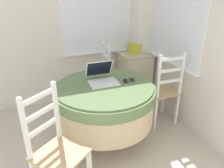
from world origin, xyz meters
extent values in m
cube|color=silver|center=(-0.10, 3.28, 1.27)|extent=(4.20, 0.06, 2.55)
cube|color=white|center=(1.17, 3.25, 1.49)|extent=(1.10, 0.01, 1.42)
cube|color=white|center=(1.17, 3.22, 0.77)|extent=(1.18, 0.07, 0.02)
cube|color=white|center=(1.99, 2.42, 1.49)|extent=(0.01, 1.10, 1.42)
cube|color=white|center=(1.97, 2.42, 0.77)|extent=(0.07, 1.18, 0.02)
cube|color=silver|center=(1.86, 3.11, 1.27)|extent=(0.28, 0.28, 2.55)
cylinder|color=#4C3D2D|center=(0.88, 2.06, 0.01)|extent=(0.36, 0.36, 0.03)
cylinder|color=#4C3D2D|center=(0.88, 2.06, 0.37)|extent=(0.11, 0.11, 0.68)
cylinder|color=#CCB284|center=(0.88, 2.06, 0.50)|extent=(1.12, 1.12, 0.42)
cylinder|color=#607A4C|center=(0.88, 2.06, 0.65)|extent=(1.15, 1.15, 0.12)
cylinder|color=#607A4C|center=(0.88, 2.06, 0.72)|extent=(1.09, 1.09, 0.02)
cube|color=white|center=(0.89, 2.11, 0.74)|extent=(0.32, 0.23, 0.02)
cube|color=silver|center=(0.89, 2.13, 0.75)|extent=(0.28, 0.14, 0.00)
cube|color=white|center=(0.89, 2.28, 0.85)|extent=(0.32, 0.11, 0.21)
cube|color=black|center=(0.89, 2.28, 0.85)|extent=(0.29, 0.10, 0.18)
ellipsoid|color=black|center=(1.14, 2.06, 0.75)|extent=(0.05, 0.08, 0.04)
cube|color=#2D2D33|center=(1.23, 2.09, 0.73)|extent=(0.09, 0.12, 0.01)
cube|color=black|center=(1.23, 2.09, 0.74)|extent=(0.07, 0.08, 0.00)
cube|color=tan|center=(1.01, 2.91, 0.45)|extent=(0.40, 0.40, 0.02)
cube|color=white|center=(0.85, 3.08, 0.22)|extent=(0.04, 0.04, 0.44)
cube|color=white|center=(0.84, 2.75, 0.22)|extent=(0.04, 0.04, 0.44)
cube|color=white|center=(1.19, 3.06, 0.22)|extent=(0.04, 0.04, 0.44)
cube|color=white|center=(1.17, 2.73, 0.22)|extent=(0.04, 0.04, 0.44)
cube|color=white|center=(1.19, 3.06, 0.74)|extent=(0.03, 0.03, 0.55)
cube|color=white|center=(1.17, 2.73, 0.74)|extent=(0.03, 0.03, 0.55)
cube|color=white|center=(1.18, 2.90, 0.95)|extent=(0.04, 0.33, 0.04)
cube|color=white|center=(1.18, 2.90, 0.81)|extent=(0.04, 0.33, 0.04)
cube|color=white|center=(1.18, 2.90, 0.66)|extent=(0.04, 0.33, 0.04)
cube|color=tan|center=(1.72, 2.20, 0.45)|extent=(0.38, 0.38, 0.02)
cube|color=white|center=(1.89, 2.37, 0.22)|extent=(0.03, 0.03, 0.44)
cube|color=white|center=(1.56, 2.37, 0.22)|extent=(0.03, 0.03, 0.44)
cube|color=white|center=(1.89, 2.03, 0.22)|extent=(0.03, 0.03, 0.44)
cube|color=white|center=(1.56, 2.03, 0.22)|extent=(0.03, 0.03, 0.44)
cube|color=white|center=(1.89, 2.03, 0.74)|extent=(0.03, 0.03, 0.55)
cube|color=white|center=(1.56, 2.03, 0.74)|extent=(0.03, 0.03, 0.55)
cube|color=white|center=(1.72, 2.03, 0.95)|extent=(0.33, 0.02, 0.04)
cube|color=white|center=(1.72, 2.03, 0.81)|extent=(0.33, 0.02, 0.04)
cube|color=white|center=(1.72, 2.03, 0.66)|extent=(0.33, 0.02, 0.04)
cube|color=tan|center=(0.28, 1.44, 0.45)|extent=(0.54, 0.54, 0.02)
cube|color=white|center=(0.31, 1.68, 0.22)|extent=(0.05, 0.05, 0.44)
cube|color=white|center=(0.05, 1.47, 0.74)|extent=(0.04, 0.04, 0.55)
cube|color=white|center=(0.31, 1.68, 0.74)|extent=(0.04, 0.04, 0.55)
cube|color=white|center=(0.18, 1.57, 0.95)|extent=(0.27, 0.22, 0.04)
cube|color=white|center=(0.18, 1.57, 0.81)|extent=(0.27, 0.22, 0.04)
cube|color=white|center=(0.18, 1.57, 0.66)|extent=(0.27, 0.22, 0.04)
cube|color=beige|center=(1.72, 3.01, 0.37)|extent=(0.47, 0.41, 0.73)
cube|color=beige|center=(1.72, 3.01, 0.74)|extent=(0.50, 0.43, 0.02)
cube|color=beige|center=(1.72, 2.80, 0.61)|extent=(0.42, 0.01, 0.21)
sphere|color=olive|center=(1.72, 2.79, 0.61)|extent=(0.02, 0.02, 0.02)
cube|color=beige|center=(1.72, 2.80, 0.37)|extent=(0.42, 0.01, 0.21)
sphere|color=olive|center=(1.72, 2.79, 0.37)|extent=(0.02, 0.02, 0.02)
cube|color=beige|center=(1.72, 2.80, 0.12)|extent=(0.42, 0.01, 0.21)
sphere|color=olive|center=(1.72, 2.79, 0.12)|extent=(0.02, 0.02, 0.02)
cube|color=gold|center=(1.71, 3.03, 0.83)|extent=(0.15, 0.19, 0.16)
camera|label=1|loc=(0.19, -0.03, 1.73)|focal=35.00mm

